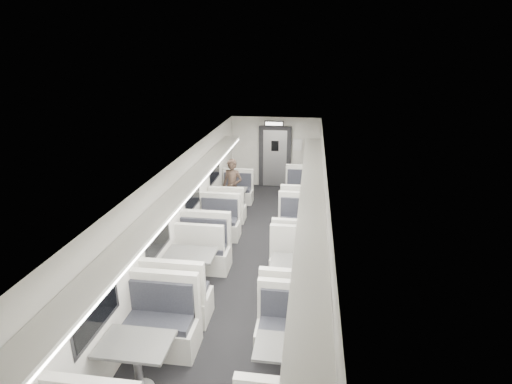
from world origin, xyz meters
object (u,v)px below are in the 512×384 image
(booth_left_b, at_px, (212,237))
(booth_left_c, at_px, (191,271))
(booth_right_b, at_px, (298,239))
(passenger, at_px, (232,187))
(booth_right_d, at_px, (286,368))
(exit_sign, at_px, (274,123))
(booth_left_a, at_px, (233,200))
(booth_right_a, at_px, (301,200))
(booth_right_c, at_px, (294,279))
(booth_left_d, at_px, (138,367))
(vestibule_door, at_px, (275,157))

(booth_left_b, bearing_deg, booth_left_c, -90.00)
(booth_right_b, bearing_deg, passenger, 131.70)
(booth_right_d, xyz_separation_m, exit_sign, (-1.00, 8.37, 1.90))
(booth_left_a, bearing_deg, booth_right_d, -72.69)
(booth_right_a, xyz_separation_m, exit_sign, (-1.00, 1.81, 1.89))
(booth_right_a, xyz_separation_m, booth_right_c, (0.00, -4.29, 0.00))
(booth_left_b, distance_m, booth_right_b, 2.00)
(booth_left_c, bearing_deg, booth_right_d, -47.90)
(booth_left_d, bearing_deg, booth_right_a, 73.74)
(booth_left_b, distance_m, passenger, 2.38)
(booth_right_c, bearing_deg, passenger, 116.59)
(booth_right_d, xyz_separation_m, vestibule_door, (-1.00, 8.85, 0.66))
(booth_left_c, height_order, booth_right_a, booth_left_c)
(booth_left_b, distance_m, exit_sign, 5.00)
(booth_left_d, bearing_deg, booth_left_a, 90.00)
(booth_left_a, xyz_separation_m, booth_right_b, (2.00, -2.43, 0.05))
(exit_sign, bearing_deg, booth_right_c, -80.68)
(passenger, distance_m, vestibule_door, 2.84)
(booth_left_c, distance_m, exit_sign, 6.50)
(booth_left_a, distance_m, passenger, 0.52)
(booth_right_d, xyz_separation_m, passenger, (-1.96, 6.19, 0.43))
(booth_left_b, xyz_separation_m, passenger, (0.04, 2.34, 0.44))
(booth_left_b, xyz_separation_m, booth_right_b, (2.00, 0.14, 0.02))
(booth_left_a, distance_m, exit_sign, 2.92)
(booth_left_a, distance_m, booth_left_c, 4.21)
(booth_left_a, bearing_deg, exit_sign, 62.80)
(booth_left_a, distance_m, booth_right_b, 3.15)
(booth_right_a, height_order, booth_right_d, booth_right_a)
(passenger, bearing_deg, booth_right_d, -59.75)
(booth_right_b, xyz_separation_m, booth_right_d, (0.00, -3.99, -0.01))
(booth_left_b, bearing_deg, passenger, 89.06)
(vestibule_door, distance_m, exit_sign, 1.33)
(booth_left_c, height_order, booth_left_d, booth_left_d)
(booth_left_d, distance_m, exit_sign, 8.91)
(booth_left_b, height_order, booth_left_d, booth_left_d)
(booth_right_a, relative_size, vestibule_door, 1.04)
(booth_left_c, xyz_separation_m, booth_right_a, (2.00, 4.35, -0.03))
(booth_left_a, height_order, booth_left_d, booth_left_d)
(booth_left_b, relative_size, booth_right_b, 0.95)
(booth_left_b, relative_size, booth_right_a, 0.96)
(booth_right_c, distance_m, exit_sign, 6.46)
(exit_sign, bearing_deg, booth_right_b, -77.13)
(booth_right_b, xyz_separation_m, booth_right_c, (0.00, -1.72, -0.00))
(booth_left_d, xyz_separation_m, booth_right_a, (2.00, 6.86, -0.03))
(booth_right_a, height_order, exit_sign, exit_sign)
(booth_left_b, xyz_separation_m, booth_right_c, (2.00, -1.58, 0.02))
(booth_right_d, bearing_deg, booth_left_c, 132.10)
(booth_left_a, relative_size, booth_left_d, 0.82)
(exit_sign, bearing_deg, booth_right_d, -83.18)
(booth_left_c, height_order, booth_right_c, booth_left_c)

